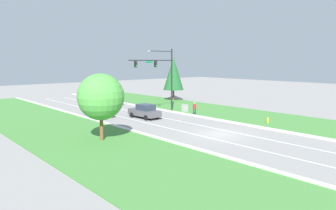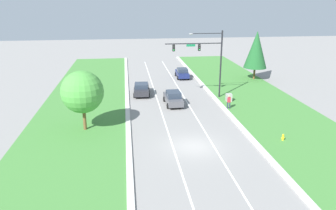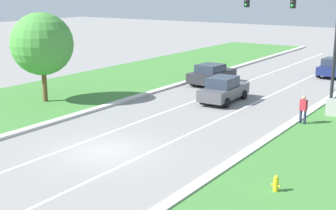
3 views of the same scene
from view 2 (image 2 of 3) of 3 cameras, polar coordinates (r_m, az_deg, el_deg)
ground_plane at (r=29.16m, az=4.44°, el=-7.19°), size 160.00×160.00×0.00m
curb_strip_right at (r=30.71m, az=14.88°, el=-6.27°), size 0.50×90.00×0.15m
curb_strip_left at (r=28.59m, az=-6.82°, el=-7.65°), size 0.50×90.00×0.15m
grass_verge_right at (r=33.01m, az=23.40°, el=-5.52°), size 10.00×90.00×0.08m
grass_verge_left at (r=29.09m, az=-17.31°, el=-8.00°), size 10.00×90.00×0.08m
lane_stripe_inner_left at (r=28.87m, az=0.91°, el=-7.41°), size 0.14×81.00×0.01m
lane_stripe_inner_right at (r=29.55m, az=7.88°, el=-6.95°), size 0.14×81.00×0.01m
traffic_signal_mast at (r=41.77m, az=6.66°, el=8.72°), size 7.25×0.41×8.64m
charcoal_sedan at (r=44.12m, az=-4.64°, el=2.81°), size 2.32×4.60×1.63m
navy_sedan at (r=53.50m, az=2.49°, el=5.58°), size 2.03×4.30×1.61m
graphite_sedan at (r=39.81m, az=0.91°, el=1.22°), size 2.09×4.56×1.74m
utility_cabinet at (r=41.79m, az=10.55°, el=1.25°), size 0.70×0.60×1.03m
pedestrian at (r=38.89m, az=10.56°, el=0.62°), size 0.42×0.29×1.69m
fire_hydrant at (r=31.74m, az=19.39°, el=-5.37°), size 0.34×0.20×0.70m
conifer_near_right_tree at (r=53.52m, az=15.11°, el=9.29°), size 3.58×3.58×7.63m
oak_near_left_tree at (r=32.28m, az=-14.70°, el=2.19°), size 4.09×4.09×5.96m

